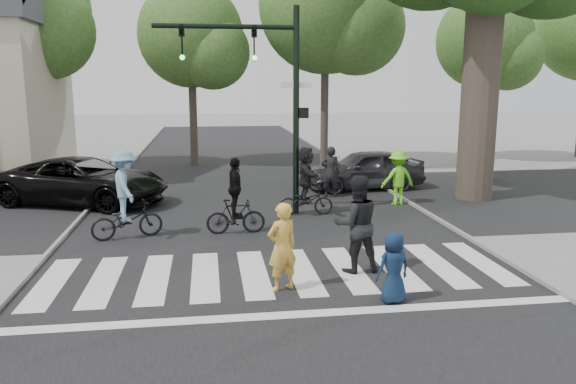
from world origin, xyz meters
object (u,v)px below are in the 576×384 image
Objects in this scene: cyclist_mid at (235,203)px; car_grey at (364,169)px; pedestrian_woman at (282,247)px; traffic_signal at (267,81)px; pedestrian_adult at (356,224)px; pedestrian_child at (394,268)px; cyclist_right at (306,185)px; cyclist_left at (126,201)px; car_suv at (83,181)px.

cyclist_mid is 7.44m from car_grey.
pedestrian_woman is 4.22m from cyclist_mid.
pedestrian_adult is (1.26, -5.36, -2.88)m from traffic_signal.
traffic_signal is 6.91m from pedestrian_woman.
pedestrian_woman is 2.09m from pedestrian_child.
cyclist_right is (-0.38, 6.83, 0.26)m from pedestrian_child.
cyclist_right is 0.47× the size of car_grey.
pedestrian_adult is 6.02m from cyclist_left.
pedestrian_adult is 9.25m from car_grey.
pedestrian_adult reaches higher than cyclist_mid.
cyclist_mid is (-1.06, -2.02, -3.08)m from traffic_signal.
car_suv is (-1.92, 4.36, -0.22)m from cyclist_left.
car_suv is (-5.32, 8.46, -0.10)m from pedestrian_woman.
traffic_signal is at bearing 62.34° from cyclist_mid.
pedestrian_woman is at bearing -93.67° from traffic_signal.
cyclist_left is 0.41× the size of car_suv.
car_grey is (3.95, 3.49, -3.16)m from traffic_signal.
cyclist_right is at bearing -42.55° from car_grey.
pedestrian_adult is 1.00× the size of cyclist_right.
pedestrian_adult is 1.02× the size of cyclist_mid.
traffic_signal reaches higher than pedestrian_woman.
cyclist_right reaches higher than car_grey.
traffic_signal reaches higher than cyclist_mid.
cyclist_mid is (2.73, 0.07, -0.16)m from cyclist_left.
pedestrian_child is 10.86m from car_grey.
pedestrian_adult is at bearing -76.76° from traffic_signal.
pedestrian_woman reaches higher than pedestrian_child.
pedestrian_child is 0.24× the size of car_suv.
traffic_signal reaches higher than car_grey.
cyclist_left reaches higher than car_suv.
pedestrian_child is at bearing 130.91° from pedestrian_woman.
cyclist_left is at bearing -159.41° from cyclist_right.
pedestrian_woman is at bearing -50.37° from cyclist_left.
traffic_signal is at bearing -53.82° from car_grey.
pedestrian_adult reaches higher than pedestrian_woman.
pedestrian_adult is at bearing -22.18° from car_grey.
pedestrian_child is 11.80m from car_suv.
pedestrian_adult is 10.34m from car_suv.
pedestrian_child is at bearing -18.41° from car_grey.
car_suv is (-6.82, 2.52, -0.16)m from cyclist_right.
car_grey is (2.46, 10.57, 0.08)m from pedestrian_child.
pedestrian_adult is at bearing -88.20° from cyclist_right.
pedestrian_child is at bearing -63.35° from cyclist_mid.
cyclist_left reaches higher than pedestrian_child.
traffic_signal is at bearing 167.06° from cyclist_right.
cyclist_left reaches higher than cyclist_right.
cyclist_right is at bearing -88.38° from car_suv.
pedestrian_child is (1.48, -7.08, -3.25)m from traffic_signal.
pedestrian_woman is 6.13m from cyclist_right.
cyclist_mid is 6.33m from car_suv.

